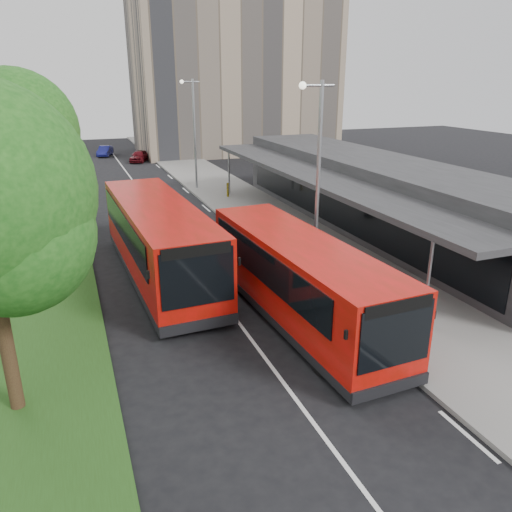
{
  "coord_description": "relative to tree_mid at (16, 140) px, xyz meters",
  "views": [
    {
      "loc": [
        -5.04,
        -15.49,
        8.22
      ],
      "look_at": [
        1.59,
        2.06,
        1.5
      ],
      "focal_mm": 35.0,
      "sensor_mm": 36.0,
      "label": 1
    }
  ],
  "objects": [
    {
      "name": "bus_second",
      "position": [
        5.24,
        -4.22,
        -3.95
      ],
      "size": [
        3.42,
        11.69,
        3.28
      ],
      "rotation": [
        0.0,
        0.0,
        0.04
      ],
      "color": "red",
      "rests_on": "ground"
    },
    {
      "name": "tree_far",
      "position": [
        0.0,
        12.0,
        -0.79
      ],
      "size": [
        4.67,
        4.67,
        7.5
      ],
      "color": "#372116",
      "rests_on": "ground"
    },
    {
      "name": "lamp_post_far",
      "position": [
        11.13,
        12.95,
        -0.91
      ],
      "size": [
        1.44,
        0.28,
        8.0
      ],
      "color": "#919599",
      "rests_on": "pavement"
    },
    {
      "name": "pavement",
      "position": [
        13.01,
        10.95,
        -5.56
      ],
      "size": [
        5.0,
        80.0,
        0.15
      ],
      "primitive_type": "cube",
      "color": "gray",
      "rests_on": "ground"
    },
    {
      "name": "litter_bin",
      "position": [
        11.94,
        0.77,
        -4.97
      ],
      "size": [
        0.63,
        0.63,
        1.03
      ],
      "primitive_type": "cylinder",
      "rotation": [
        0.0,
        0.0,
        0.11
      ],
      "color": "#372616",
      "rests_on": "pavement"
    },
    {
      "name": "lane_centre_line",
      "position": [
        7.01,
        5.95,
        -5.63
      ],
      "size": [
        0.12,
        70.0,
        0.01
      ],
      "primitive_type": "cube",
      "color": "silver",
      "rests_on": "ground"
    },
    {
      "name": "bollard",
      "position": [
        12.54,
        9.16,
        -4.99
      ],
      "size": [
        0.19,
        0.19,
        0.99
      ],
      "primitive_type": "cylinder",
      "rotation": [
        0.0,
        0.0,
        -0.22
      ],
      "color": "#DDB30B",
      "rests_on": "pavement"
    },
    {
      "name": "car_far",
      "position": [
        6.08,
        33.81,
        -5.08
      ],
      "size": [
        2.13,
        3.54,
        1.1
      ],
      "primitive_type": "imported",
      "rotation": [
        0.0,
        0.0,
        -0.31
      ],
      "color": "navy",
      "rests_on": "ground"
    },
    {
      "name": "lamp_post_near",
      "position": [
        11.13,
        -7.05,
        -0.91
      ],
      "size": [
        1.44,
        0.28,
        8.0
      ],
      "color": "#919599",
      "rests_on": "pavement"
    },
    {
      "name": "station_building",
      "position": [
        17.87,
        -1.05,
        -3.59
      ],
      "size": [
        7.7,
        26.0,
        4.0
      ],
      "color": "#28282A",
      "rests_on": "ground"
    },
    {
      "name": "bus_main",
      "position": [
        9.11,
        -9.94,
        -4.1
      ],
      "size": [
        3.2,
        10.69,
        2.99
      ],
      "rotation": [
        0.0,
        0.0,
        0.05
      ],
      "color": "red",
      "rests_on": "ground"
    },
    {
      "name": "kerb_dashes",
      "position": [
        10.31,
        9.95,
        -5.63
      ],
      "size": [
        0.12,
        56.0,
        0.01
      ],
      "color": "silver",
      "rests_on": "ground"
    },
    {
      "name": "car_near",
      "position": [
        9.06,
        28.38,
        -5.04
      ],
      "size": [
        2.71,
        3.74,
        1.18
      ],
      "primitive_type": "imported",
      "rotation": [
        0.0,
        0.0,
        -0.43
      ],
      "color": "#560C13",
      "rests_on": "ground"
    },
    {
      "name": "tree_mid",
      "position": [
        0.0,
        0.0,
        0.0
      ],
      "size": [
        5.43,
        5.43,
        8.72
      ],
      "color": "#372116",
      "rests_on": "ground"
    },
    {
      "name": "office_block",
      "position": [
        21.01,
        32.95,
        3.37
      ],
      "size": [
        22.0,
        12.0,
        18.0
      ],
      "primitive_type": "cube",
      "color": "tan",
      "rests_on": "ground"
    },
    {
      "name": "ground",
      "position": [
        7.01,
        -9.05,
        -5.63
      ],
      "size": [
        120.0,
        120.0,
        0.0
      ],
      "primitive_type": "plane",
      "color": "black",
      "rests_on": "ground"
    },
    {
      "name": "grass_verge",
      "position": [
        0.01,
        10.95,
        -5.58
      ],
      "size": [
        5.0,
        80.0,
        0.1
      ],
      "primitive_type": "cube",
      "color": "#244917",
      "rests_on": "ground"
    }
  ]
}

